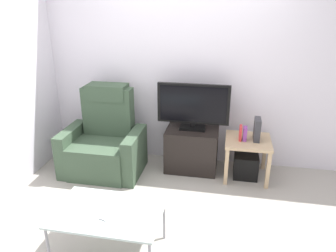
# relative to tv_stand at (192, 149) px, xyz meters

# --- Properties ---
(ground_plane) EXTENTS (6.40, 6.40, 0.00)m
(ground_plane) POSITION_rel_tv_stand_xyz_m (-0.10, -0.83, -0.28)
(ground_plane) COLOR #9E998E
(wall_back) EXTENTS (6.40, 0.06, 2.60)m
(wall_back) POSITION_rel_tv_stand_xyz_m (-0.10, 0.30, 1.02)
(wall_back) COLOR silver
(wall_back) RESTS_ON ground
(tv_stand) EXTENTS (0.65, 0.48, 0.55)m
(tv_stand) POSITION_rel_tv_stand_xyz_m (0.00, 0.00, 0.00)
(tv_stand) COLOR black
(tv_stand) RESTS_ON ground
(television) EXTENTS (0.89, 0.20, 0.58)m
(television) POSITION_rel_tv_stand_xyz_m (-0.00, 0.02, 0.58)
(television) COLOR black
(television) RESTS_ON tv_stand
(recliner_armchair) EXTENTS (0.98, 0.78, 1.08)m
(recliner_armchair) POSITION_rel_tv_stand_xyz_m (-1.09, -0.23, 0.10)
(recliner_armchair) COLOR #384C38
(recliner_armchair) RESTS_ON ground
(side_table) EXTENTS (0.54, 0.54, 0.50)m
(side_table) POSITION_rel_tv_stand_xyz_m (0.69, -0.08, 0.14)
(side_table) COLOR tan
(side_table) RESTS_ON ground
(subwoofer_box) EXTENTS (0.29, 0.29, 0.29)m
(subwoofer_box) POSITION_rel_tv_stand_xyz_m (0.69, -0.08, -0.13)
(subwoofer_box) COLOR black
(subwoofer_box) RESTS_ON ground
(book_leftmost) EXTENTS (0.03, 0.12, 0.18)m
(book_leftmost) POSITION_rel_tv_stand_xyz_m (0.59, -0.10, 0.31)
(book_leftmost) COLOR red
(book_leftmost) RESTS_ON side_table
(book_middle) EXTENTS (0.04, 0.11, 0.16)m
(book_middle) POSITION_rel_tv_stand_xyz_m (0.64, -0.10, 0.31)
(book_middle) COLOR purple
(book_middle) RESTS_ON side_table
(game_console) EXTENTS (0.07, 0.20, 0.27)m
(game_console) POSITION_rel_tv_stand_xyz_m (0.78, -0.07, 0.36)
(game_console) COLOR #333338
(game_console) RESTS_ON side_table
(coffee_table) EXTENTS (0.90, 0.60, 0.44)m
(coffee_table) POSITION_rel_tv_stand_xyz_m (-0.50, -1.66, 0.13)
(coffee_table) COLOR #B2C6C1
(coffee_table) RESTS_ON ground
(cell_phone) EXTENTS (0.11, 0.16, 0.01)m
(cell_phone) POSITION_rel_tv_stand_xyz_m (-0.48, -1.71, 0.17)
(cell_phone) COLOR #B7B7BC
(cell_phone) RESTS_ON coffee_table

